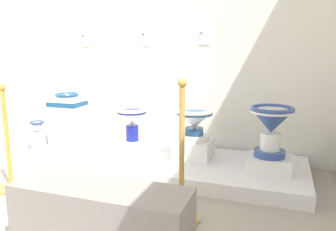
% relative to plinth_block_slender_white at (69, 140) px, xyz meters
% --- Properties ---
extents(wall_back, '(3.64, 0.06, 3.03)m').
position_rel_plinth_block_slender_white_xyz_m(wall_back, '(1.11, 0.52, 1.31)').
color(wall_back, white).
rests_on(wall_back, ground_plane).
extents(display_platform, '(2.91, 1.01, 0.13)m').
position_rel_plinth_block_slender_white_xyz_m(display_platform, '(1.11, -0.03, -0.14)').
color(display_platform, white).
rests_on(display_platform, ground_plane).
extents(plinth_block_slender_white, '(0.31, 0.35, 0.15)m').
position_rel_plinth_block_slender_white_xyz_m(plinth_block_slender_white, '(0.00, 0.00, 0.00)').
color(plinth_block_slender_white, white).
rests_on(plinth_block_slender_white, display_platform).
extents(antique_toilet_slender_white, '(0.36, 0.28, 0.46)m').
position_rel_plinth_block_slender_white_xyz_m(antique_toilet_slender_white, '(0.00, 0.00, 0.31)').
color(antique_toilet_slender_white, white).
rests_on(antique_toilet_slender_white, plinth_block_slender_white).
extents(plinth_block_pale_glazed, '(0.35, 0.39, 0.06)m').
position_rel_plinth_block_slender_white_xyz_m(plinth_block_pale_glazed, '(0.77, 0.05, -0.05)').
color(plinth_block_pale_glazed, white).
rests_on(plinth_block_pale_glazed, display_platform).
extents(antique_toilet_pale_glazed, '(0.33, 0.33, 0.42)m').
position_rel_plinth_block_slender_white_xyz_m(antique_toilet_pale_glazed, '(0.77, 0.05, 0.27)').
color(antique_toilet_pale_glazed, white).
rests_on(antique_toilet_pale_glazed, plinth_block_pale_glazed).
extents(plinth_block_squat_floral, '(0.36, 0.38, 0.19)m').
position_rel_plinth_block_slender_white_xyz_m(plinth_block_squat_floral, '(1.46, 0.06, 0.02)').
color(plinth_block_squat_floral, white).
rests_on(plinth_block_squat_floral, display_platform).
extents(antique_toilet_squat_floral, '(0.38, 0.38, 0.32)m').
position_rel_plinth_block_slender_white_xyz_m(antique_toilet_squat_floral, '(1.46, 0.06, 0.32)').
color(antique_toilet_squat_floral, white).
rests_on(antique_toilet_squat_floral, plinth_block_squat_floral).
extents(plinth_block_broad_patterned, '(0.40, 0.28, 0.14)m').
position_rel_plinth_block_slender_white_xyz_m(plinth_block_broad_patterned, '(2.20, -0.09, -0.00)').
color(plinth_block_broad_patterned, white).
rests_on(plinth_block_broad_patterned, display_platform).
extents(antique_toilet_broad_patterned, '(0.39, 0.39, 0.46)m').
position_rel_plinth_block_slender_white_xyz_m(antique_toilet_broad_patterned, '(2.20, -0.09, 0.37)').
color(antique_toilet_broad_patterned, '#324D90').
rests_on(antique_toilet_broad_patterned, plinth_block_broad_patterned).
extents(info_placard_first, '(0.14, 0.01, 0.15)m').
position_rel_plinth_block_slender_white_xyz_m(info_placard_first, '(-0.03, 0.49, 1.13)').
color(info_placard_first, white).
extents(info_placard_second, '(0.10, 0.01, 0.16)m').
position_rel_plinth_block_slender_white_xyz_m(info_placard_second, '(0.76, 0.49, 1.14)').
color(info_placard_second, white).
extents(info_placard_third, '(0.12, 0.01, 0.15)m').
position_rel_plinth_block_slender_white_xyz_m(info_placard_third, '(1.45, 0.49, 1.14)').
color(info_placard_third, white).
extents(decorative_vase_companion, '(0.24, 0.24, 0.40)m').
position_rel_plinth_block_slender_white_xyz_m(decorative_vase_companion, '(-0.41, -0.04, -0.03)').
color(decorative_vase_companion, navy).
rests_on(decorative_vase_companion, ground_plane).
extents(stanchion_post_near_left, '(0.27, 0.27, 0.94)m').
position_rel_plinth_block_slender_white_xyz_m(stanchion_post_near_left, '(0.05, -0.94, 0.05)').
color(stanchion_post_near_left, gold).
rests_on(stanchion_post_near_left, ground_plane).
extents(stanchion_post_near_right, '(0.28, 0.28, 1.03)m').
position_rel_plinth_block_slender_white_xyz_m(stanchion_post_near_right, '(1.63, -0.96, 0.08)').
color(stanchion_post_near_right, gold).
rests_on(stanchion_post_near_right, ground_plane).
extents(museum_bench, '(1.13, 0.36, 0.40)m').
position_rel_plinth_block_slender_white_xyz_m(museum_bench, '(1.26, -1.44, -0.01)').
color(museum_bench, gray).
rests_on(museum_bench, ground_plane).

